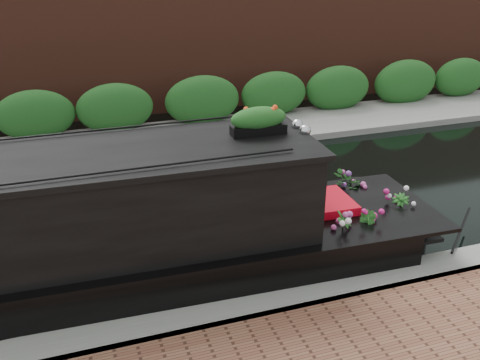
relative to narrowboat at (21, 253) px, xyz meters
name	(u,v)px	position (x,y,z in m)	size (l,w,h in m)	color
ground	(153,220)	(2.11, 1.97, -0.83)	(80.00, 80.00, 0.00)	black
near_bank_coping	(198,330)	(2.11, -1.33, -0.83)	(40.00, 0.60, 0.50)	gray
far_bank_path	(124,146)	(2.11, 6.17, -0.83)	(40.00, 2.40, 0.34)	gray
far_hedge	(119,135)	(2.11, 7.07, -0.83)	(40.00, 1.10, 2.80)	#1D501C
far_brick_wall	(110,113)	(2.11, 9.17, -0.83)	(40.00, 1.00, 8.00)	#55291C
narrowboat	(21,253)	(0.00, 0.00, 0.00)	(12.03, 2.56, 2.80)	black
rope_fender	(411,225)	(6.35, 0.00, -0.67)	(0.34, 0.34, 0.35)	brown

